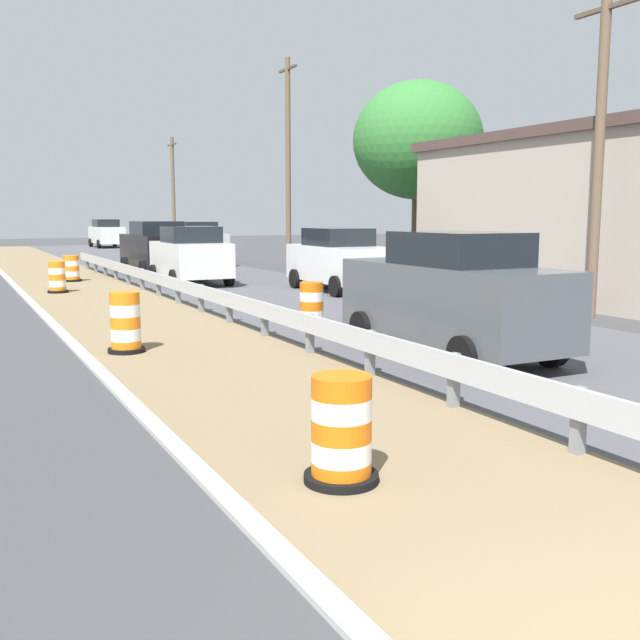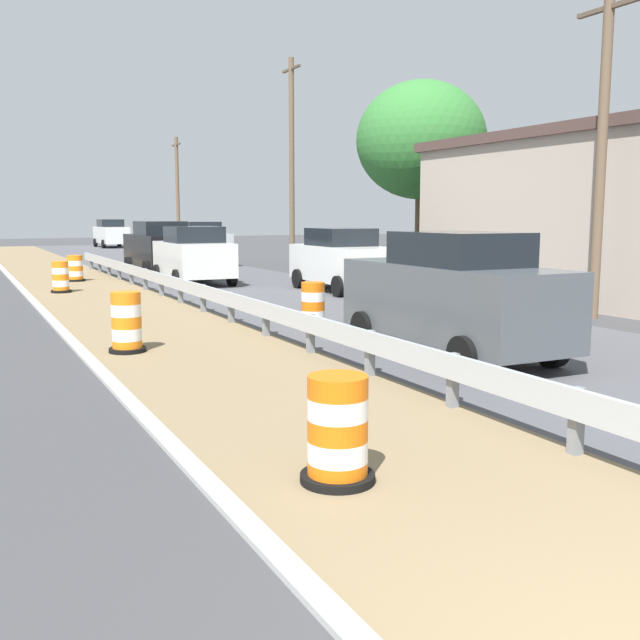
{
  "view_description": "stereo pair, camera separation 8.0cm",
  "coord_description": "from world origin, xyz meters",
  "px_view_note": "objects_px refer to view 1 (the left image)",
  "views": [
    {
      "loc": [
        -3.3,
        -1.74,
        2.43
      ],
      "look_at": [
        1.75,
        8.13,
        0.83
      ],
      "focal_mm": 40.92,
      "sensor_mm": 36.0,
      "label": 1
    },
    {
      "loc": [
        -3.23,
        -1.78,
        2.43
      ],
      "look_at": [
        1.75,
        8.13,
        0.83
      ],
      "focal_mm": 40.92,
      "sensor_mm": 36.0,
      "label": 2
    }
  ],
  "objects_px": {
    "utility_pole_mid": "(288,161)",
    "car_lead_far_lane": "(156,247)",
    "traffic_barrel_mid": "(312,308)",
    "traffic_barrel_far": "(57,279)",
    "car_distant_a": "(340,260)",
    "utility_pole_far": "(173,192)",
    "utility_pole_near": "(599,150)",
    "traffic_barrel_nearest": "(341,435)",
    "car_mid_far_lane": "(107,233)",
    "traffic_barrel_close": "(126,325)",
    "car_lead_near_lane": "(452,294)",
    "car_trailing_near_lane": "(197,243)",
    "car_trailing_far_lane": "(190,255)",
    "traffic_barrel_farther": "(71,270)"
  },
  "relations": [
    {
      "from": "utility_pole_mid",
      "to": "car_lead_far_lane",
      "type": "bearing_deg",
      "value": -173.05
    },
    {
      "from": "traffic_barrel_mid",
      "to": "utility_pole_mid",
      "type": "xyz_separation_m",
      "value": [
        7.35,
        17.19,
        4.44
      ]
    },
    {
      "from": "traffic_barrel_mid",
      "to": "traffic_barrel_far",
      "type": "distance_m",
      "value": 10.92
    },
    {
      "from": "car_distant_a",
      "to": "utility_pole_far",
      "type": "height_order",
      "value": "utility_pole_far"
    },
    {
      "from": "traffic_barrel_far",
      "to": "traffic_barrel_mid",
      "type": "bearing_deg",
      "value": -69.39
    },
    {
      "from": "traffic_barrel_mid",
      "to": "car_distant_a",
      "type": "relative_size",
      "value": 0.22
    },
    {
      "from": "utility_pole_near",
      "to": "utility_pole_far",
      "type": "height_order",
      "value": "utility_pole_far"
    },
    {
      "from": "traffic_barrel_mid",
      "to": "car_distant_a",
      "type": "bearing_deg",
      "value": 56.98
    },
    {
      "from": "traffic_barrel_nearest",
      "to": "car_lead_far_lane",
      "type": "xyz_separation_m",
      "value": [
        4.71,
        24.65,
        0.64
      ]
    },
    {
      "from": "car_mid_far_lane",
      "to": "traffic_barrel_close",
      "type": "bearing_deg",
      "value": -11.52
    },
    {
      "from": "car_lead_far_lane",
      "to": "utility_pole_far",
      "type": "bearing_deg",
      "value": -19.66
    },
    {
      "from": "car_lead_near_lane",
      "to": "utility_pole_mid",
      "type": "height_order",
      "value": "utility_pole_mid"
    },
    {
      "from": "traffic_barrel_mid",
      "to": "traffic_barrel_nearest",
      "type": "bearing_deg",
      "value": -114.74
    },
    {
      "from": "car_distant_a",
      "to": "utility_pole_mid",
      "type": "bearing_deg",
      "value": 164.96
    },
    {
      "from": "car_lead_far_lane",
      "to": "utility_pole_far",
      "type": "relative_size",
      "value": 0.61
    },
    {
      "from": "car_lead_near_lane",
      "to": "utility_pole_near",
      "type": "relative_size",
      "value": 0.62
    },
    {
      "from": "car_trailing_near_lane",
      "to": "car_trailing_far_lane",
      "type": "relative_size",
      "value": 1.1
    },
    {
      "from": "utility_pole_far",
      "to": "car_lead_far_lane",
      "type": "bearing_deg",
      "value": -108.13
    },
    {
      "from": "traffic_barrel_close",
      "to": "traffic_barrel_farther",
      "type": "relative_size",
      "value": 1.13
    },
    {
      "from": "traffic_barrel_mid",
      "to": "car_trailing_near_lane",
      "type": "distance_m",
      "value": 21.14
    },
    {
      "from": "car_lead_near_lane",
      "to": "car_lead_far_lane",
      "type": "relative_size",
      "value": 1.03
    },
    {
      "from": "car_mid_far_lane",
      "to": "car_distant_a",
      "type": "xyz_separation_m",
      "value": [
        0.37,
        -36.13,
        -0.05
      ]
    },
    {
      "from": "car_distant_a",
      "to": "utility_pole_far",
      "type": "xyz_separation_m",
      "value": [
        2.58,
        28.09,
        2.93
      ]
    },
    {
      "from": "traffic_barrel_close",
      "to": "car_lead_near_lane",
      "type": "height_order",
      "value": "car_lead_near_lane"
    },
    {
      "from": "car_mid_far_lane",
      "to": "utility_pole_mid",
      "type": "relative_size",
      "value": 0.49
    },
    {
      "from": "car_lead_near_lane",
      "to": "traffic_barrel_farther",
      "type": "bearing_deg",
      "value": 12.26
    },
    {
      "from": "utility_pole_near",
      "to": "traffic_barrel_far",
      "type": "bearing_deg",
      "value": 131.77
    },
    {
      "from": "car_mid_far_lane",
      "to": "utility_pole_near",
      "type": "xyz_separation_m",
      "value": [
        2.68,
        -44.33,
        2.87
      ]
    },
    {
      "from": "traffic_barrel_mid",
      "to": "traffic_barrel_farther",
      "type": "height_order",
      "value": "traffic_barrel_mid"
    },
    {
      "from": "traffic_barrel_farther",
      "to": "car_distant_a",
      "type": "distance_m",
      "value": 10.39
    },
    {
      "from": "traffic_barrel_far",
      "to": "car_trailing_far_lane",
      "type": "xyz_separation_m",
      "value": [
        4.61,
        0.92,
        0.57
      ]
    },
    {
      "from": "traffic_barrel_close",
      "to": "traffic_barrel_farther",
      "type": "height_order",
      "value": "traffic_barrel_close"
    },
    {
      "from": "traffic_barrel_farther",
      "to": "utility_pole_mid",
      "type": "distance_m",
      "value": 11.53
    },
    {
      "from": "traffic_barrel_nearest",
      "to": "traffic_barrel_mid",
      "type": "bearing_deg",
      "value": 65.26
    },
    {
      "from": "traffic_barrel_close",
      "to": "car_trailing_far_lane",
      "type": "relative_size",
      "value": 0.26
    },
    {
      "from": "car_trailing_near_lane",
      "to": "utility_pole_far",
      "type": "height_order",
      "value": "utility_pole_far"
    },
    {
      "from": "traffic_barrel_close",
      "to": "traffic_barrel_mid",
      "type": "bearing_deg",
      "value": 12.42
    },
    {
      "from": "car_distant_a",
      "to": "utility_pole_near",
      "type": "xyz_separation_m",
      "value": [
        2.31,
        -8.19,
        2.91
      ]
    },
    {
      "from": "traffic_barrel_nearest",
      "to": "utility_pole_mid",
      "type": "relative_size",
      "value": 0.11
    },
    {
      "from": "car_lead_far_lane",
      "to": "car_trailing_far_lane",
      "type": "distance_m",
      "value": 5.26
    },
    {
      "from": "traffic_barrel_nearest",
      "to": "car_lead_far_lane",
      "type": "distance_m",
      "value": 25.11
    },
    {
      "from": "car_trailing_far_lane",
      "to": "utility_pole_far",
      "type": "relative_size",
      "value": 0.55
    },
    {
      "from": "car_distant_a",
      "to": "utility_pole_mid",
      "type": "distance_m",
      "value": 11.61
    },
    {
      "from": "traffic_barrel_far",
      "to": "traffic_barrel_farther",
      "type": "xyz_separation_m",
      "value": [
        1.01,
        3.93,
        -0.01
      ]
    },
    {
      "from": "traffic_barrel_farther",
      "to": "car_lead_near_lane",
      "type": "xyz_separation_m",
      "value": [
        3.67,
        -17.93,
        0.64
      ]
    },
    {
      "from": "traffic_barrel_nearest",
      "to": "utility_pole_far",
      "type": "bearing_deg",
      "value": 76.0
    },
    {
      "from": "traffic_barrel_mid",
      "to": "car_trailing_far_lane",
      "type": "relative_size",
      "value": 0.24
    },
    {
      "from": "traffic_barrel_close",
      "to": "utility_pole_far",
      "type": "relative_size",
      "value": 0.14
    },
    {
      "from": "car_mid_far_lane",
      "to": "car_trailing_near_lane",
      "type": "bearing_deg",
      "value": -0.82
    },
    {
      "from": "traffic_barrel_mid",
      "to": "traffic_barrel_far",
      "type": "relative_size",
      "value": 1.02
    }
  ]
}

